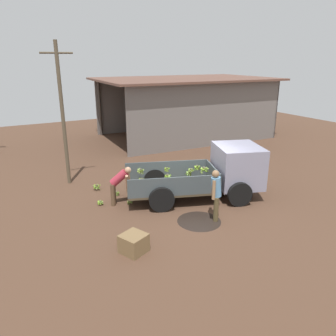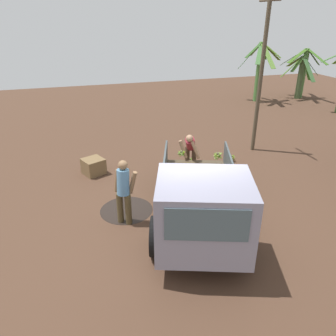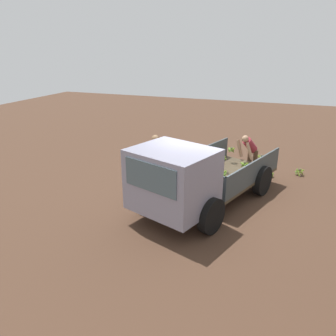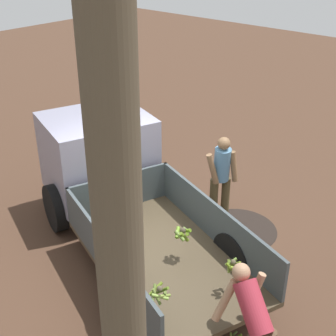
% 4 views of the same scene
% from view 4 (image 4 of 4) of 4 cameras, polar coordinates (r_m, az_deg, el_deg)
% --- Properties ---
extents(ground, '(36.00, 36.00, 0.00)m').
position_cam_4_polar(ground, '(8.02, -3.06, -9.73)').
color(ground, '#4B3324').
extents(mud_patch_0, '(1.37, 1.37, 0.01)m').
position_cam_4_polar(mud_patch_0, '(8.54, 8.59, -7.42)').
color(mud_patch_0, black).
rests_on(mud_patch_0, ground).
extents(cargo_truck, '(5.13, 3.29, 1.88)m').
position_cam_4_polar(cargo_truck, '(8.23, -7.12, -0.66)').
color(cargo_truck, '#493D2A').
rests_on(cargo_truck, ground).
extents(person_foreground_visitor, '(0.50, 0.57, 1.63)m').
position_cam_4_polar(person_foreground_visitor, '(8.39, 6.53, -0.74)').
color(person_foreground_visitor, brown).
rests_on(person_foreground_visitor, ground).
extents(person_worker_loading, '(0.83, 0.75, 1.36)m').
position_cam_4_polar(person_worker_loading, '(5.77, 10.25, -17.74)').
color(person_worker_loading, brown).
rests_on(person_worker_loading, ground).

